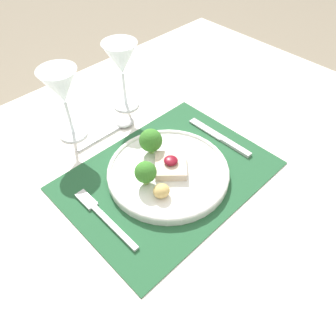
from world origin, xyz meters
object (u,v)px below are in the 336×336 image
Objects in this scene: dinner_plate at (166,169)px; spoon at (120,126)px; knife at (223,139)px; fork at (102,215)px; wine_glass_near at (121,61)px; wine_glass_far at (61,89)px.

spoon is (0.03, 0.21, -0.01)m from dinner_plate.
spoon reaches higher than knife.
fork is (-0.18, 0.01, -0.01)m from dinner_plate.
wine_glass_far is (-0.18, -0.00, -0.00)m from wine_glass_near.
fork is at bearing 175.06° from knife.
spoon is at bearing 82.31° from dinner_plate.
wine_glass_far is at bearing 148.36° from spoon.
knife is 1.03× the size of wine_glass_near.
dinner_plate is at bearing 173.42° from knife.
wine_glass_near is at bearing 69.13° from dinner_plate.
wine_glass_far is (-0.10, 0.07, 0.13)m from spoon.
dinner_plate is at bearing -110.87° from wine_glass_near.
fork is 1.03× the size of wine_glass_near.
wine_glass_near is at bearing 0.57° from wine_glass_far.
dinner_plate is 0.32m from wine_glass_near.
fork is at bearing 177.21° from dinner_plate.
wine_glass_far is (-0.26, 0.30, 0.13)m from knife.
spoon is (-0.16, 0.23, 0.00)m from knife.
wine_glass_near and wine_glass_far have the same top height.
knife is 0.28m from spoon.
wine_glass_far reaches higher than dinner_plate.
knife is at bearing -54.84° from spoon.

